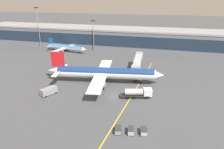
{
  "coord_description": "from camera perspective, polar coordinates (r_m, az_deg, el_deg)",
  "views": [
    {
      "loc": [
        16.04,
        -62.26,
        32.31
      ],
      "look_at": [
        -3.32,
        8.86,
        4.5
      ],
      "focal_mm": 33.21,
      "sensor_mm": 36.0,
      "label": 1
    }
  ],
  "objects": [
    {
      "name": "lavatory_truck",
      "position": [
        75.93,
        -16.92,
        -4.29
      ],
      "size": [
        4.62,
        6.22,
        2.5
      ],
      "color": "gray",
      "rests_on": "ground_plane"
    },
    {
      "name": "baggage_cart_1",
      "position": [
        54.05,
        5.2,
        -15.11
      ],
      "size": [
        2.05,
        2.89,
        1.48
      ],
      "color": "#B2B7BC",
      "rests_on": "ground_plane"
    },
    {
      "name": "ground_plane",
      "position": [
        71.96,
        0.7,
        -6.01
      ],
      "size": [
        700.0,
        700.0,
        0.0
      ],
      "primitive_type": "plane",
      "color": "#47494F"
    },
    {
      "name": "apron_light_mast_1",
      "position": [
        131.51,
        -5.13,
        11.42
      ],
      "size": [
        2.8,
        0.5,
        18.93
      ],
      "color": "gray",
      "rests_on": "ground_plane"
    },
    {
      "name": "commuter_jet_far",
      "position": [
        132.76,
        -12.5,
        7.29
      ],
      "size": [
        29.06,
        23.21,
        7.7
      ],
      "color": "silver",
      "rests_on": "ground_plane"
    },
    {
      "name": "jet_bridge",
      "position": [
        93.3,
        7.11,
        3.56
      ],
      "size": [
        5.62,
        24.85,
        6.8
      ],
      "color": "#B2B7BC",
      "rests_on": "ground_plane"
    },
    {
      "name": "apron_light_mast_2",
      "position": [
        148.8,
        -19.69,
        12.85
      ],
      "size": [
        2.8,
        0.5,
        26.04
      ],
      "color": "gray",
      "rests_on": "ground_plane"
    },
    {
      "name": "main_airliner",
      "position": [
        81.62,
        -2.07,
        0.45
      ],
      "size": [
        46.29,
        36.92,
        12.16
      ],
      "color": "white",
      "rests_on": "ground_plane"
    },
    {
      "name": "fuel_tanker",
      "position": [
        70.98,
        7.18,
        -5.01
      ],
      "size": [
        11.07,
        5.31,
        3.25
      ],
      "color": "#232326",
      "rests_on": "ground_plane"
    },
    {
      "name": "apron_lead_in_line",
      "position": [
        72.66,
        5.48,
        -5.83
      ],
      "size": [
        7.12,
        79.73,
        0.01
      ],
      "primitive_type": "cube",
      "rotation": [
        0.0,
        0.0,
        -0.09
      ],
      "color": "yellow",
      "rests_on": "ground_plane"
    },
    {
      "name": "baggage_cart_2",
      "position": [
        54.23,
        8.7,
        -15.15
      ],
      "size": [
        2.05,
        2.89,
        1.48
      ],
      "color": "#B2B7BC",
      "rests_on": "ground_plane"
    },
    {
      "name": "terminal_building",
      "position": [
        139.91,
        1.72,
        10.04
      ],
      "size": [
        197.44,
        22.39,
        13.03
      ],
      "color": "slate",
      "rests_on": "ground_plane"
    },
    {
      "name": "baggage_cart_0",
      "position": [
        54.06,
        1.69,
        -15.01
      ],
      "size": [
        2.05,
        2.89,
        1.48
      ],
      "color": "gray",
      "rests_on": "ground_plane"
    }
  ]
}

